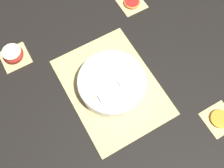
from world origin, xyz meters
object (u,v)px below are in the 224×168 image
(orange_slice_whole, at_px, (220,119))
(grapefruit_slice, at_px, (132,2))
(fruit_salad_bowl, at_px, (112,83))
(apple_half, at_px, (13,54))

(orange_slice_whole, xyz_separation_m, grapefruit_slice, (0.68, -0.00, 0.00))
(orange_slice_whole, bearing_deg, grapefruit_slice, -0.00)
(orange_slice_whole, bearing_deg, fruit_salad_bowl, 42.11)
(fruit_salad_bowl, relative_size, apple_half, 3.19)
(fruit_salad_bowl, distance_m, orange_slice_whole, 0.46)
(fruit_salad_bowl, distance_m, grapefruit_slice, 0.46)
(fruit_salad_bowl, height_order, apple_half, fruit_salad_bowl)
(fruit_salad_bowl, xyz_separation_m, apple_half, (0.34, 0.31, -0.01))
(apple_half, height_order, grapefruit_slice, apple_half)
(apple_half, bearing_deg, grapefruit_slice, -90.00)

